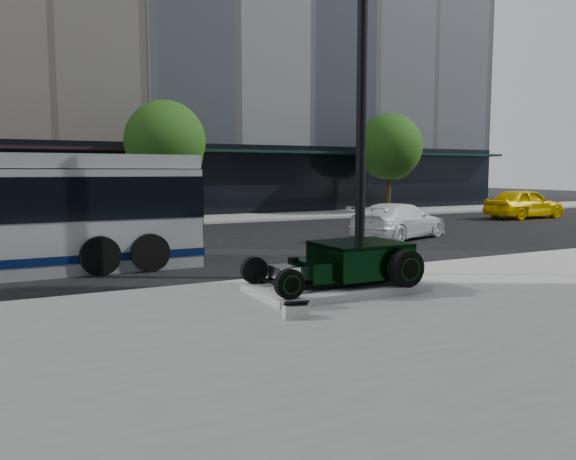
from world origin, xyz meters
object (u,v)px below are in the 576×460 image
lamppost (361,120)px  hot_rod (351,261)px  yellow_taxi (524,203)px  white_sedan (399,221)px

lamppost → hot_rod: bearing=-129.3°
lamppost → yellow_taxi: lamppost is taller
yellow_taxi → white_sedan: bearing=108.5°
lamppost → yellow_taxi: 20.37m
hot_rod → white_sedan: size_ratio=0.70×
hot_rod → white_sedan: 10.03m
lamppost → white_sedan: bearing=45.7°
hot_rod → yellow_taxi: bearing=32.0°
lamppost → white_sedan: size_ratio=1.68×
white_sedan → yellow_taxi: (11.71, 4.34, 0.13)m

